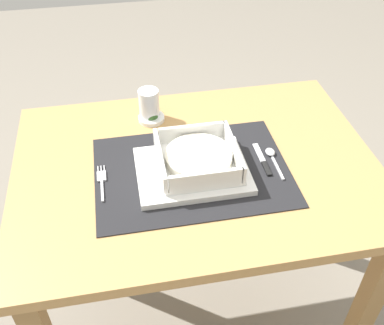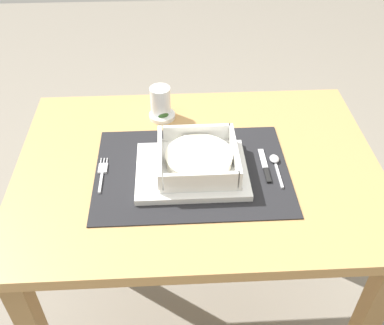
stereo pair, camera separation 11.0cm
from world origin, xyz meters
name	(u,v)px [view 2 (the right image)]	position (x,y,z in m)	size (l,w,h in m)	color
ground_plane	(196,315)	(0.00, 0.00, 0.00)	(6.00, 6.00, 0.00)	gray
dining_table	(198,195)	(0.00, 0.00, 0.61)	(0.93, 0.67, 0.73)	#B2844C
placemat	(192,171)	(-0.02, -0.03, 0.73)	(0.48, 0.35, 0.00)	black
serving_plate	(192,171)	(-0.02, -0.04, 0.74)	(0.27, 0.21, 0.02)	white
porridge_bowl	(198,159)	(0.00, -0.03, 0.76)	(0.19, 0.19, 0.05)	white
fork	(102,172)	(-0.24, -0.02, 0.73)	(0.02, 0.13, 0.00)	silver
spoon	(275,163)	(0.20, -0.02, 0.73)	(0.02, 0.12, 0.01)	silver
butter_knife	(265,167)	(0.17, -0.03, 0.73)	(0.01, 0.13, 0.01)	black
drinking_glass	(161,104)	(-0.09, 0.22, 0.77)	(0.06, 0.06, 0.09)	white
condiment_saucer	(162,114)	(-0.09, 0.21, 0.74)	(0.07, 0.07, 0.04)	white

